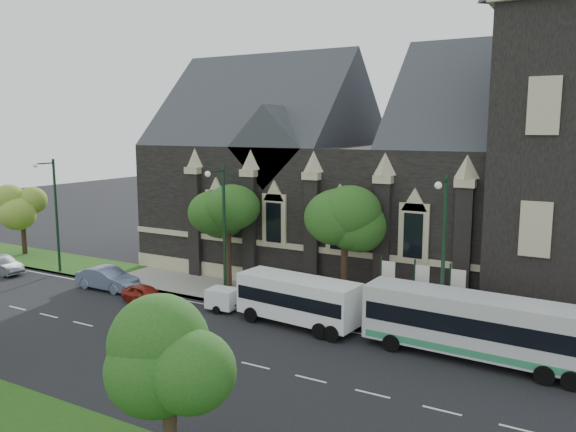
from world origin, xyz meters
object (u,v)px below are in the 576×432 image
Objects in this scene: banner_flag_right at (455,293)px; tour_coach at (476,326)px; tree_walk_right at (349,217)px; box_trailer at (223,298)px; street_lamp_far at (54,209)px; car_far_red at (146,294)px; tree_walk_left at (232,208)px; street_lamp_near at (443,250)px; banner_flag_center at (419,288)px; car_far_grey at (2,265)px; tree_park_east at (176,354)px; shuttle_bus at (298,298)px; banner_flag_left at (385,283)px; tree_walk_far at (25,204)px; sedan at (107,278)px; street_lamp_mid at (222,227)px.

banner_flag_right is 3.63m from tour_coach.
tree_walk_right reaches higher than tour_coach.
banner_flag_right is at bearing 9.67° from box_trailer.
tree_walk_right reaches higher than banner_flag_right.
street_lamp_far is 2.50× the size of car_far_red.
street_lamp_near reaches higher than tree_walk_left.
banner_flag_center is 32.46m from car_far_grey.
tree_park_east is 18.39m from box_trailer.
banner_flag_left is at bearing 40.83° from shuttle_bus.
street_lamp_far is at bearing -57.61° from car_far_grey.
banner_flag_center is at bearing -1.86° from tree_walk_far.
car_far_grey is at bearing -173.27° from banner_flag_right.
tree_walk_left is at bearing -179.94° from tree_walk_right.
tree_walk_far is at bearing 73.03° from sedan.
street_lamp_mid and street_lamp_far have the same top height.
tree_walk_right is 1.95× the size of banner_flag_left.
car_far_red is (19.30, -5.43, -4.01)m from tree_walk_far.
street_lamp_mid is 12.73m from banner_flag_center.
tree_park_east reaches higher than car_far_red.
tree_walk_far is at bearing 178.14° from banner_flag_center.
tour_coach is 9.98m from shuttle_bus.
banner_flag_center is 4.94m from tour_coach.
street_lamp_mid is at bearing -153.35° from tree_walk_right.
street_lamp_near is 19.21m from car_far_red.
tour_coach reaches higher than shuttle_bus.
banner_flag_right is 1.11× the size of car_far_red.
box_trailer is (16.73, -1.10, -4.30)m from street_lamp_far.
tree_walk_right is 1.88× the size of car_far_grey.
box_trailer is at bearing -167.48° from banner_flag_right.
tree_park_east is at bearing -81.58° from tree_walk_right.
banner_flag_right is at bearing -13.60° from tree_walk_right.
tree_park_east and tree_walk_far have the same top height.
box_trailer is 5.40m from car_far_red.
car_far_red is (4.72, -1.16, -0.18)m from sedan.
banner_flag_center is (-1.71, 1.91, -2.73)m from street_lamp_near.
tree_park_east is 0.56× the size of tour_coach.
car_far_grey is at bearing -151.29° from street_lamp_far.
street_lamp_far is at bearing -175.85° from banner_flag_left.
tree_walk_left is 0.85× the size of street_lamp_near.
tree_park_east reaches higher than tour_coach.
shuttle_bus is 15.37m from sedan.
tree_walk_left reaches higher than banner_flag_left.
car_far_red is at bearing -165.79° from banner_flag_center.
car_far_grey is at bearing -175.94° from tour_coach.
tour_coach is (39.91, -4.27, -2.85)m from tree_walk_far.
tour_coach is at bearing 68.79° from tree_park_east.
tree_walk_right is 6.36m from banner_flag_center.
street_lamp_mid reaches higher than tree_walk_far.
tree_walk_right reaches higher than banner_flag_center.
tree_park_east is 23.36m from tree_walk_left.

